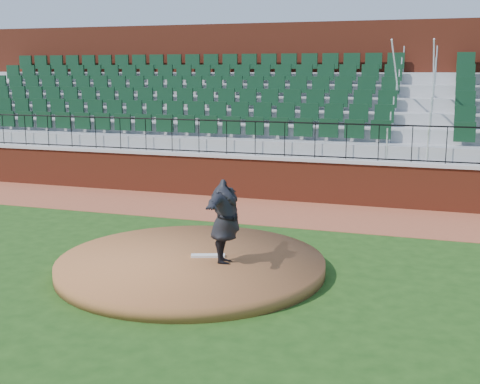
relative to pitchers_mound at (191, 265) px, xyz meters
The scene contains 10 objects.
ground 0.51m from the pitchers_mound, ahead, with size 90.00×90.00×0.00m, color #1B3F12.
warning_track 5.41m from the pitchers_mound, 84.73° to the left, with size 34.00×3.20×0.01m, color brown.
field_wall 7.02m from the pitchers_mound, 85.94° to the left, with size 34.00×0.35×1.20m, color maroon.
wall_cap 7.09m from the pitchers_mound, 85.94° to the left, with size 34.00×0.45×0.10m, color #B7B7B7.
wall_railing 7.20m from the pitchers_mound, 85.94° to the left, with size 34.00×0.05×1.00m, color black, non-canonical shape.
seating_stands 9.96m from the pitchers_mound, 87.07° to the left, with size 34.00×5.10×4.60m, color gray, non-canonical shape.
concourse_wall 12.79m from the pitchers_mound, 87.73° to the left, with size 34.00×0.50×5.50m, color maroon.
pitchers_mound is the anchor object (origin of this frame).
pitching_rubber 0.37m from the pitchers_mound, 37.03° to the left, with size 0.65×0.16×0.04m, color silver.
pitcher 1.16m from the pitchers_mound, ahead, with size 1.95×0.53×1.59m, color black.
Camera 1 is at (3.98, -10.53, 3.81)m, focal length 46.51 mm.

